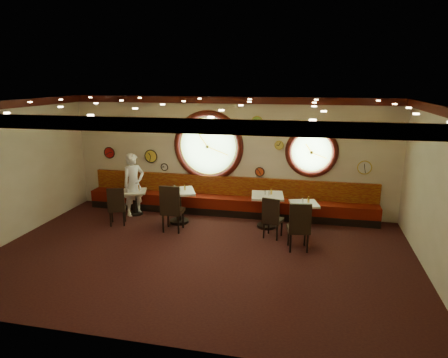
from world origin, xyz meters
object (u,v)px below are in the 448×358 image
at_px(condiment_b_salt, 175,187).
at_px(condiment_d_salt, 303,200).
at_px(chair_d, 299,224).
at_px(table_d, 304,213).
at_px(table_c, 267,207).
at_px(condiment_c_salt, 265,192).
at_px(condiment_d_bottle, 308,199).
at_px(condiment_d_pepper, 303,201).
at_px(condiment_c_bottle, 271,191).
at_px(condiment_c_pepper, 269,193).
at_px(condiment_a_bottle, 139,188).
at_px(chair_b, 171,205).
at_px(table_b, 179,202).
at_px(waiter, 134,184).
at_px(chair_c, 272,215).
at_px(condiment_a_pepper, 133,190).
at_px(condiment_a_salt, 132,188).
at_px(table_a, 135,199).
at_px(condiment_b_bottle, 185,187).
at_px(chair_a, 117,204).

xyz_separation_m(condiment_b_salt, condiment_d_salt, (3.27, 0.13, -0.16)).
bearing_deg(chair_d, table_d, 76.67).
bearing_deg(table_c, table_d, -3.44).
bearing_deg(condiment_c_salt, condiment_d_bottle, 0.39).
distance_m(condiment_d_pepper, condiment_c_bottle, 0.81).
relative_size(condiment_c_pepper, condiment_a_bottle, 0.56).
relative_size(chair_d, condiment_a_bottle, 4.08).
distance_m(table_c, condiment_c_salt, 0.38).
height_order(table_c, condiment_a_bottle, table_c).
bearing_deg(chair_b, table_b, 91.72).
bearing_deg(condiment_b_salt, chair_b, -76.96).
bearing_deg(waiter, table_b, -67.43).
relative_size(chair_b, condiment_d_bottle, 4.46).
bearing_deg(chair_c, table_d, 57.10).
bearing_deg(condiment_a_pepper, condiment_d_salt, -1.01).
xyz_separation_m(condiment_a_salt, condiment_d_pepper, (4.65, -0.33, 0.05)).
xyz_separation_m(table_a, condiment_b_bottle, (1.54, -0.27, 0.51)).
height_order(condiment_c_salt, condiment_c_bottle, condiment_c_bottle).
distance_m(table_a, condiment_c_pepper, 3.75).
distance_m(chair_c, condiment_a_bottle, 3.86).
bearing_deg(chair_a, condiment_d_salt, -11.75).
distance_m(condiment_d_salt, condiment_c_pepper, 0.84).
bearing_deg(chair_a, condiment_b_bottle, 0.02).
bearing_deg(condiment_d_pepper, condiment_b_salt, -179.98).
bearing_deg(condiment_c_salt, condiment_a_pepper, 177.82).
height_order(chair_a, condiment_a_pepper, chair_a).
xyz_separation_m(condiment_a_bottle, condiment_b_bottle, (1.42, -0.29, 0.18)).
relative_size(table_b, condiment_d_salt, 11.51).
relative_size(condiment_b_bottle, condiment_d_bottle, 0.86).
relative_size(table_b, condiment_c_pepper, 10.92).
bearing_deg(condiment_a_bottle, table_c, -3.36).
distance_m(chair_b, chair_d, 3.11).
bearing_deg(condiment_c_salt, chair_a, -169.34).
xyz_separation_m(table_a, condiment_b_salt, (1.26, -0.27, 0.50)).
relative_size(chair_c, condiment_b_salt, 5.62).
relative_size(chair_a, condiment_d_bottle, 3.78).
xyz_separation_m(condiment_d_pepper, condiment_c_bottle, (-0.79, 0.13, 0.16)).
bearing_deg(chair_d, condiment_a_bottle, 150.69).
relative_size(chair_b, condiment_c_salt, 6.45).
bearing_deg(condiment_a_pepper, condiment_a_salt, 125.14).
relative_size(chair_d, condiment_c_pepper, 7.22).
relative_size(table_c, chair_d, 1.28).
bearing_deg(condiment_a_pepper, condiment_a_bottle, 31.36).
bearing_deg(chair_a, condiment_a_pepper, 64.34).
xyz_separation_m(table_b, chair_a, (-1.48, -0.54, 0.03)).
bearing_deg(chair_c, condiment_a_salt, -179.47).
bearing_deg(chair_a, table_a, 63.70).
distance_m(chair_d, condiment_b_bottle, 3.23).
xyz_separation_m(condiment_b_salt, condiment_a_pepper, (-1.28, 0.21, -0.20)).
bearing_deg(condiment_a_salt, waiter, -38.79).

